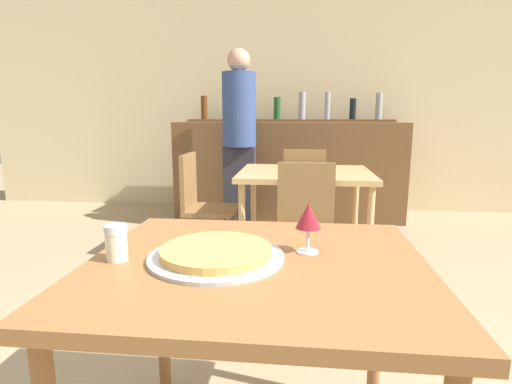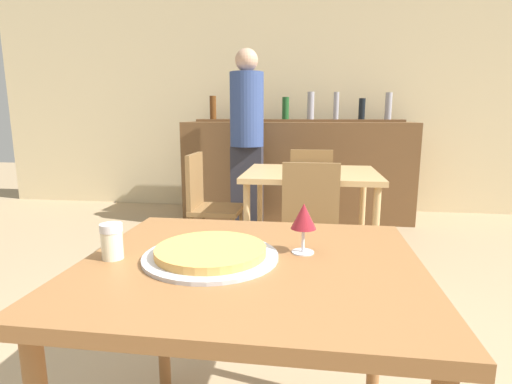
# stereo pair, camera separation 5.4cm
# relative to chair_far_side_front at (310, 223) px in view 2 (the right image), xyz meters

# --- Properties ---
(wall_back) EXTENTS (8.00, 0.05, 2.80)m
(wall_back) POSITION_rel_chair_far_side_front_xyz_m (-0.17, 2.60, 0.89)
(wall_back) COLOR beige
(wall_back) RESTS_ON ground_plane
(dining_table_near) EXTENTS (1.00, 0.88, 0.77)m
(dining_table_near) POSITION_rel_chair_far_side_front_xyz_m (-0.17, -1.42, 0.18)
(dining_table_near) COLOR brown
(dining_table_near) RESTS_ON ground_plane
(dining_table_far) EXTENTS (1.03, 0.86, 0.76)m
(dining_table_far) POSITION_rel_chair_far_side_front_xyz_m (0.00, 0.60, 0.17)
(dining_table_far) COLOR tan
(dining_table_far) RESTS_ON ground_plane
(bar_counter) EXTENTS (2.60, 0.56, 1.11)m
(bar_counter) POSITION_rel_chair_far_side_front_xyz_m (-0.17, 2.10, 0.05)
(bar_counter) COLOR brown
(bar_counter) RESTS_ON ground_plane
(bar_back_shelf) EXTENTS (2.39, 0.24, 0.34)m
(bar_back_shelf) POSITION_rel_chair_far_side_front_xyz_m (-0.16, 2.24, 0.68)
(bar_back_shelf) COLOR brown
(bar_back_shelf) RESTS_ON bar_counter
(chair_far_side_front) EXTENTS (0.40, 0.40, 0.89)m
(chair_far_side_front) POSITION_rel_chair_far_side_front_xyz_m (0.00, 0.00, 0.00)
(chair_far_side_front) COLOR olive
(chair_far_side_front) RESTS_ON ground_plane
(chair_far_side_back) EXTENTS (0.40, 0.40, 0.89)m
(chair_far_side_back) POSITION_rel_chair_far_side_front_xyz_m (-0.00, 1.19, 0.00)
(chair_far_side_back) COLOR olive
(chair_far_side_back) RESTS_ON ground_plane
(chair_far_side_left) EXTENTS (0.40, 0.40, 0.89)m
(chair_far_side_left) POSITION_rel_chair_far_side_front_xyz_m (-0.85, 0.60, 0.00)
(chair_far_side_left) COLOR olive
(chair_far_side_left) RESTS_ON ground_plane
(pizza_tray) EXTENTS (0.41, 0.41, 0.04)m
(pizza_tray) POSITION_rel_chair_far_side_front_xyz_m (-0.29, -1.42, 0.28)
(pizza_tray) COLOR #B7B7BC
(pizza_tray) RESTS_ON dining_table_near
(cheese_shaker) EXTENTS (0.07, 0.07, 0.11)m
(cheese_shaker) POSITION_rel_chair_far_side_front_xyz_m (-0.59, -1.46, 0.32)
(cheese_shaker) COLOR beige
(cheese_shaker) RESTS_ON dining_table_near
(person_standing) EXTENTS (0.34, 0.34, 1.84)m
(person_standing) POSITION_rel_chair_far_side_front_xyz_m (-0.66, 1.52, 0.50)
(person_standing) COLOR #2D2D38
(person_standing) RESTS_ON ground_plane
(wine_glass) EXTENTS (0.08, 0.08, 0.16)m
(wine_glass) POSITION_rel_chair_far_side_front_xyz_m (-0.02, -1.33, 0.38)
(wine_glass) COLOR silver
(wine_glass) RESTS_ON dining_table_near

